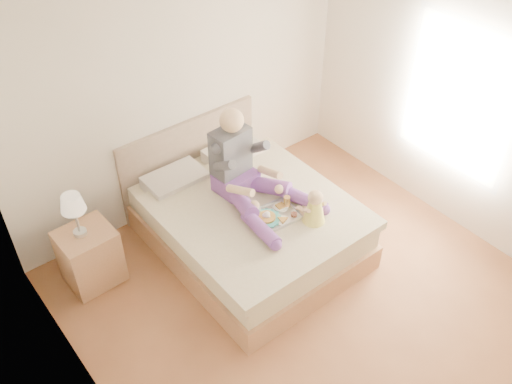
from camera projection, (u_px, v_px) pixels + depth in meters
room at (335, 176)px, 4.46m from camera, size 4.02×4.22×2.71m
bed at (245, 219)px, 5.83m from camera, size 1.70×2.18×1.00m
nightstand at (90, 256)px, 5.45m from camera, size 0.52×0.46×0.61m
lamp at (73, 205)px, 5.02m from camera, size 0.22×0.22×0.46m
adult at (245, 173)px, 5.51m from camera, size 0.79×1.16×0.94m
tray at (274, 214)px, 5.42m from camera, size 0.47×0.38×0.13m
baby at (314, 208)px, 5.30m from camera, size 0.24×0.32×0.36m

